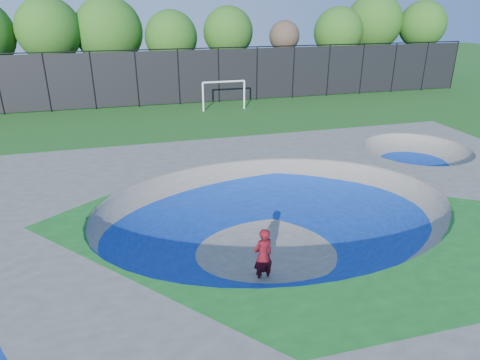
% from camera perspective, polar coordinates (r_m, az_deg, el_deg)
% --- Properties ---
extents(ground, '(120.00, 120.00, 0.00)m').
position_cam_1_polar(ground, '(13.58, 4.48, -8.90)').
color(ground, '#1B5116').
rests_on(ground, ground).
extents(skate_deck, '(22.00, 14.00, 1.50)m').
position_cam_1_polar(skate_deck, '(13.20, 4.58, -6.13)').
color(skate_deck, gray).
rests_on(skate_deck, ground).
extents(skater, '(0.68, 0.53, 1.63)m').
position_cam_1_polar(skater, '(11.61, 3.09, -10.09)').
color(skater, '#B00E1B').
rests_on(skater, ground).
extents(skateboard, '(0.81, 0.37, 0.05)m').
position_cam_1_polar(skateboard, '(12.05, 3.01, -13.26)').
color(skateboard, black).
rests_on(skateboard, ground).
extents(soccer_goal, '(3.09, 0.12, 2.04)m').
position_cam_1_polar(soccer_goal, '(30.54, -2.17, 11.91)').
color(soccer_goal, white).
rests_on(soccer_goal, ground).
extents(fence, '(48.09, 0.09, 4.04)m').
position_cam_1_polar(fence, '(32.49, -8.18, 13.57)').
color(fence, black).
rests_on(fence, ground).
extents(treeline, '(51.27, 6.66, 7.94)m').
position_cam_1_polar(treeline, '(37.47, -11.83, 18.87)').
color(treeline, '#4C3426').
rests_on(treeline, ground).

